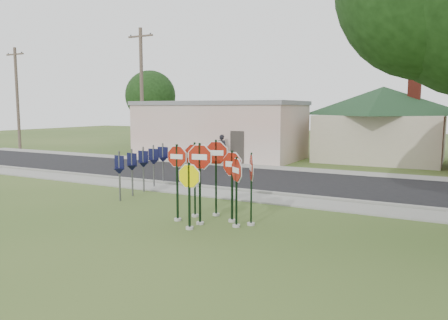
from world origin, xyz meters
The scene contains 20 objects.
ground centered at (0.00, 0.00, 0.00)m, with size 120.00×120.00×0.00m, color #35501E.
sidewalk_near centered at (0.00, 5.50, 0.03)m, with size 60.00×1.60×0.06m, color gray.
road centered at (0.00, 10.00, 0.02)m, with size 60.00×7.00×0.04m, color black.
sidewalk_far centered at (0.00, 14.30, 0.03)m, with size 60.00×1.60×0.06m, color gray.
curb centered at (0.00, 6.50, 0.07)m, with size 60.00×0.20×0.14m, color gray.
stop_sign_center centered at (-0.33, 0.97, 1.71)m, with size 1.09×0.24×2.72m.
stop_sign_yellow centered at (-0.32, 0.34, 1.28)m, with size 1.02×0.24×2.16m.
stop_sign_left centered at (-1.22, 1.02, 1.61)m, with size 0.99×0.24×2.62m.
stop_sign_right centered at (0.83, 1.24, 1.40)m, with size 0.80×0.68×2.31m.
stop_sign_back_right centered at (0.43, 1.73, 1.52)m, with size 1.09×0.29×2.45m.
stop_sign_back_left centered at (-0.43, 2.20, 1.73)m, with size 1.06×0.38×2.74m.
stop_sign_far_right centered at (1.15, 1.64, 1.51)m, with size 0.61×1.02×2.44m.
stop_sign_far_left centered at (-1.00, 1.74, 1.66)m, with size 0.88×0.65×2.66m.
route_sign_row centered at (-5.40, 4.50, 1.22)m, with size 1.43×4.63×2.00m.
building_stucco centered at (-9.00, 18.00, 2.15)m, with size 12.20×6.20×4.20m.
building_house centered at (2.00, 22.00, 3.65)m, with size 11.60×11.60×6.20m.
utility_pole_near centered at (-14.00, 15.20, 4.97)m, with size 2.20×0.26×9.50m.
utility_pole_far centered at (-28.00, 15.20, 4.71)m, with size 2.20×0.26×9.00m.
bg_tree_left centered at (-20.00, 24.00, 4.88)m, with size 4.90×4.90×7.35m.
pedestrian centered at (-6.83, 14.39, 1.02)m, with size 0.70×0.46×1.92m, color black.
Camera 1 is at (6.77, -10.65, 3.69)m, focal length 35.00 mm.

